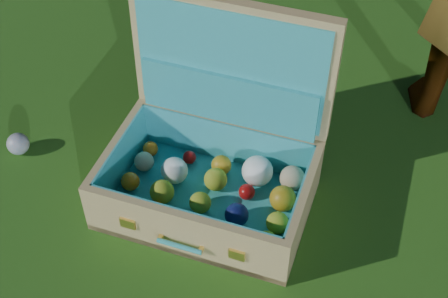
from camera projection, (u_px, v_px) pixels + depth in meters
ground at (185, 252)px, 1.70m from camera, size 60.00×60.00×0.00m
stray_ball at (18, 144)px, 1.94m from camera, size 0.07×0.07×0.07m
suitcase at (217, 151)px, 1.75m from camera, size 0.68×0.59×0.56m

